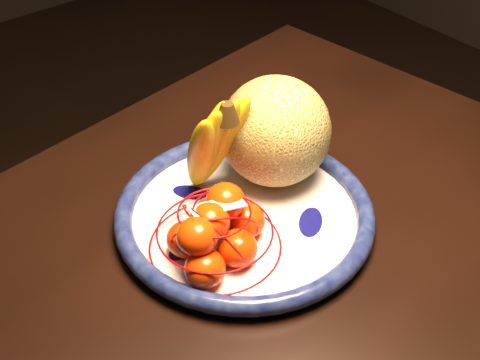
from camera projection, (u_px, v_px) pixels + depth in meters
fruit_bowl at (245, 214)px, 0.93m from camera, size 0.36×0.36×0.03m
cantaloupe at (275, 131)px, 0.95m from camera, size 0.16×0.16×0.16m
banana_bunch at (210, 143)px, 0.90m from camera, size 0.12×0.12×0.18m
mandarin_bag at (215, 232)px, 0.85m from camera, size 0.20×0.20×0.11m
price_tag at (217, 206)px, 0.83m from camera, size 0.08×0.05×0.01m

